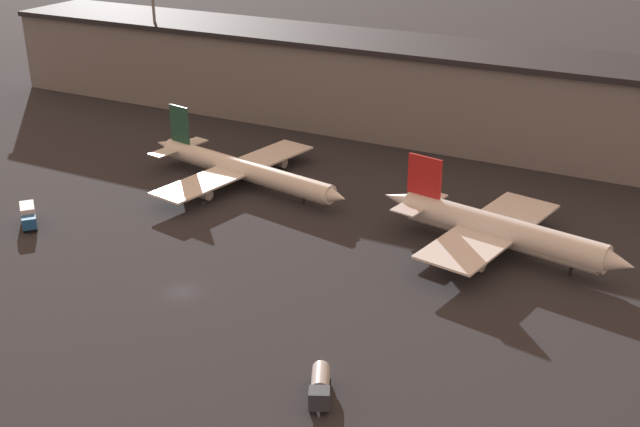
% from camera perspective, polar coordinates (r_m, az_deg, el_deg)
% --- Properties ---
extents(ground, '(600.00, 600.00, 0.00)m').
position_cam_1_polar(ground, '(115.60, -9.73, -5.49)').
color(ground, '#26262B').
extents(terminal_building, '(206.44, 22.33, 20.16)m').
position_cam_1_polar(terminal_building, '(178.54, 6.04, 8.86)').
color(terminal_building, slate).
rests_on(terminal_building, ground).
extents(airplane_0, '(47.17, 37.46, 12.39)m').
position_cam_1_polar(airplane_0, '(150.24, -5.57, 3.14)').
color(airplane_0, white).
rests_on(airplane_0, ground).
extents(airplane_1, '(41.74, 32.16, 12.89)m').
position_cam_1_polar(airplane_1, '(126.09, 12.54, -1.18)').
color(airplane_1, silver).
rests_on(airplane_1, ground).
extents(service_vehicle_1, '(4.94, 7.14, 2.89)m').
position_cam_1_polar(service_vehicle_1, '(92.37, 0.01, -12.16)').
color(service_vehicle_1, '#282D38').
rests_on(service_vehicle_1, ground).
extents(service_vehicle_3, '(6.85, 6.41, 3.20)m').
position_cam_1_polar(service_vehicle_3, '(141.93, -20.04, -0.11)').
color(service_vehicle_3, '#195199').
rests_on(service_vehicle_3, ground).
extents(lamp_post_0, '(1.80, 1.80, 28.25)m').
position_cam_1_polar(lamp_post_0, '(202.82, -11.62, 12.52)').
color(lamp_post_0, slate).
rests_on(lamp_post_0, ground).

